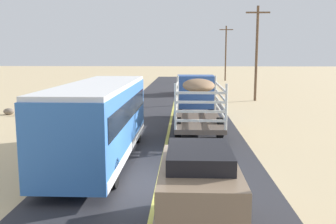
# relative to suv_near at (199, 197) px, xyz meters

# --- Properties ---
(ground_plane) EXTENTS (240.00, 240.00, 0.00)m
(ground_plane) POSITION_rel_suv_near_xyz_m (-1.22, 3.85, -1.15)
(ground_plane) COLOR #CCB284
(road_surface) EXTENTS (8.00, 120.00, 0.02)m
(road_surface) POSITION_rel_suv_near_xyz_m (-1.22, 3.85, -1.14)
(road_surface) COLOR #2D2D33
(road_surface) RESTS_ON ground
(road_centre_line) EXTENTS (0.16, 117.60, 0.00)m
(road_centre_line) POSITION_rel_suv_near_xyz_m (-1.22, 3.85, -1.13)
(road_centre_line) COLOR #D8CC4C
(road_centre_line) RESTS_ON road_surface
(suv_near) EXTENTS (1.90, 4.62, 2.29)m
(suv_near) POSITION_rel_suv_near_xyz_m (0.00, 0.00, 0.00)
(suv_near) COLOR #8C7259
(suv_near) RESTS_ON road_surface
(livestock_truck) EXTENTS (2.53, 9.70, 3.02)m
(livestock_truck) POSITION_rel_suv_near_xyz_m (0.43, 15.65, 0.64)
(livestock_truck) COLOR #3359A5
(livestock_truck) RESTS_ON road_surface
(bus) EXTENTS (2.54, 10.00, 3.21)m
(bus) POSITION_rel_suv_near_xyz_m (-3.79, 6.81, 0.60)
(bus) COLOR #3872C6
(bus) RESTS_ON road_surface
(car_far) EXTENTS (1.90, 4.62, 1.93)m
(car_far) POSITION_rel_suv_near_xyz_m (0.28, 33.18, -0.06)
(car_far) COLOR #B2261E
(car_far) RESTS_ON road_surface
(power_pole_mid) EXTENTS (2.20, 0.24, 8.71)m
(power_pole_mid) POSITION_rel_suv_near_xyz_m (6.35, 27.47, 3.50)
(power_pole_mid) COLOR brown
(power_pole_mid) RESTS_ON ground
(power_pole_far) EXTENTS (2.20, 0.24, 8.79)m
(power_pole_far) POSITION_rel_suv_near_xyz_m (6.35, 53.94, 3.54)
(power_pole_far) COLOR brown
(power_pole_far) RESTS_ON ground
(boulder_near_shoulder) EXTENTS (0.77, 0.69, 0.47)m
(boulder_near_shoulder) POSITION_rel_suv_near_xyz_m (-13.13, 18.38, -0.92)
(boulder_near_shoulder) COLOR #756656
(boulder_near_shoulder) RESTS_ON ground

